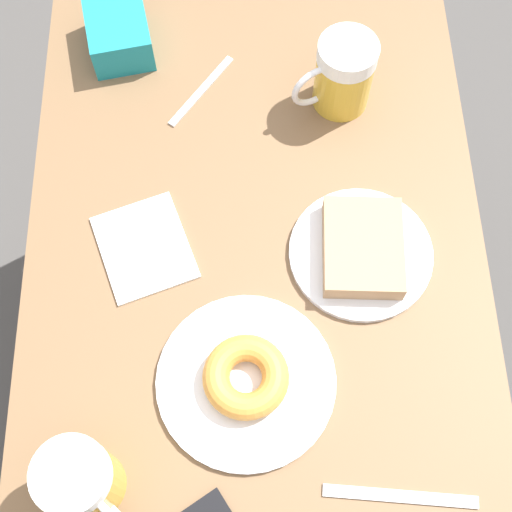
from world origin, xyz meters
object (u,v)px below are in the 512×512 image
Objects in this scene: beer_mug_center at (82,481)px; fork at (201,91)px; plate_with_cake at (362,250)px; plate_with_donut at (246,379)px; napkin_folded at (144,247)px; knife at (400,496)px; beer_mug_left at (342,75)px; blue_pouch at (119,34)px.

fork is (-0.14, -0.63, -0.06)m from beer_mug_center.
plate_with_donut is at bearing 46.98° from plate_with_cake.
plate_with_donut is 0.25m from beer_mug_center.
beer_mug_center is (0.20, 0.13, 0.05)m from plate_with_donut.
plate_with_donut is 1.90× the size of beer_mug_center.
napkin_folded reaches higher than knife.
beer_mug_center is at bearing 58.69° from beer_mug_left.
fork is at bearing -82.62° from plate_with_donut.
beer_mug_center is at bearing 80.81° from napkin_folded.
fork is at bearing 144.78° from blue_pouch.
beer_mug_left is at bearing -109.14° from plate_with_donut.
napkin_folded and fork have the same top height.
beer_mug_left is 0.38m from blue_pouch.
beer_mug_left is at bearing 174.13° from fork.
blue_pouch is at bearing -90.34° from beer_mug_center.
plate_with_cake is 0.26m from plate_with_donut.
blue_pouch reaches higher than fork.
beer_mug_center is at bearing 40.34° from plate_with_cake.
blue_pouch is at bearing -82.31° from napkin_folded.
blue_pouch is (0.05, -0.38, 0.03)m from napkin_folded.
napkin_folded is at bearing -54.54° from plate_with_donut.
beer_mug_center reaches higher than fork.
knife is at bearing 93.27° from beer_mug_left.
beer_mug_left reaches higher than napkin_folded.
beer_mug_center is 0.72m from blue_pouch.
fork is at bearing -106.68° from napkin_folded.
beer_mug_center is (0.38, 0.32, 0.05)m from plate_with_cake.
blue_pouch is (-0.00, -0.72, -0.03)m from beer_mug_center.
plate_with_donut is at bearing -38.44° from knife.
beer_mug_center is 0.64m from fork.
napkin_folded is at bearing 39.87° from beer_mug_left.
napkin_folded is at bearing -3.56° from plate_with_cake.
beer_mug_left is 1.01× the size of beer_mug_center.
plate_with_donut is 1.77× the size of blue_pouch.
beer_mug_center is at bearing 89.66° from blue_pouch.
knife is (-0.35, 0.37, -0.00)m from napkin_folded.
fork is (-0.08, -0.28, -0.00)m from napkin_folded.
napkin_folded is 0.91× the size of knife.
plate_with_cake reaches higher than knife.
beer_mug_left is at bearing -140.13° from napkin_folded.
knife is at bearing 111.99° from fork.
napkin_folded is (0.15, -0.21, -0.01)m from plate_with_donut.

